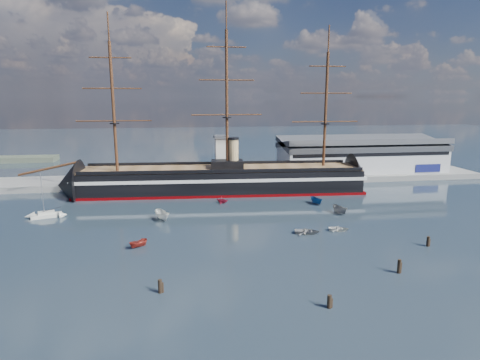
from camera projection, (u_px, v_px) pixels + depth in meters
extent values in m
plane|color=#1F2E3C|center=(223.00, 209.00, 109.62)|extent=(600.00, 600.00, 0.00)
cube|color=slate|center=(240.00, 181.00, 145.91)|extent=(180.00, 18.00, 2.00)
cube|color=#B7BABC|center=(361.00, 157.00, 155.17)|extent=(62.00, 20.00, 10.00)
cube|color=#3F4247|center=(362.00, 143.00, 154.03)|extent=(63.00, 21.00, 2.00)
cube|color=silver|center=(221.00, 158.00, 140.17)|extent=(4.00, 4.00, 14.00)
cube|color=#3F4247|center=(221.00, 137.00, 138.64)|extent=(5.00, 5.00, 1.00)
cube|color=black|center=(221.00, 180.00, 128.41)|extent=(88.78, 21.07, 7.00)
cube|color=silver|center=(221.00, 176.00, 128.16)|extent=(90.79, 21.43, 1.00)
cube|color=#590003|center=(221.00, 191.00, 129.15)|extent=(90.79, 21.39, 0.90)
cone|color=black|center=(69.00, 185.00, 121.87)|extent=(14.88, 16.46, 15.68)
cone|color=black|center=(358.00, 177.00, 135.07)|extent=(11.89, 16.29, 15.68)
cube|color=brown|center=(221.00, 169.00, 127.67)|extent=(88.71, 19.79, 0.40)
cube|color=black|center=(227.00, 164.00, 127.67)|extent=(10.33, 6.57, 2.50)
cylinder|color=tan|center=(233.00, 153.00, 127.24)|extent=(3.20, 3.20, 9.00)
cylinder|color=#381E0F|center=(48.00, 169.00, 120.00)|extent=(17.76, 1.73, 4.43)
cylinder|color=#381E0F|center=(113.00, 108.00, 119.21)|extent=(0.90, 0.90, 38.00)
cylinder|color=#381E0F|center=(227.00, 101.00, 123.63)|extent=(0.90, 0.90, 42.00)
cylinder|color=#381E0F|center=(326.00, 110.00, 128.78)|extent=(0.90, 0.90, 36.00)
cube|color=beige|center=(47.00, 216.00, 101.77)|extent=(7.53, 4.27, 0.96)
cube|color=beige|center=(46.00, 213.00, 101.62)|extent=(4.15, 2.67, 0.77)
cylinder|color=#B2B2B7|center=(42.00, 194.00, 100.52)|extent=(0.15, 0.15, 10.61)
imported|color=silver|center=(163.00, 220.00, 99.51)|extent=(8.11, 5.61, 3.05)
imported|color=gray|center=(307.00, 234.00, 89.73)|extent=(2.20, 3.70, 1.61)
imported|color=gray|center=(340.00, 214.00, 105.29)|extent=(6.83, 3.91, 2.58)
imported|color=maroon|center=(222.00, 203.00, 115.60)|extent=(5.29, 6.19, 2.12)
imported|color=silver|center=(339.00, 231.00, 91.79)|extent=(1.86, 3.08, 1.34)
imported|color=navy|center=(316.00, 204.00, 114.46)|extent=(6.35, 3.54, 2.40)
imported|color=maroon|center=(139.00, 248.00, 81.57)|extent=(4.42, 4.84, 1.93)
cylinder|color=black|center=(160.00, 293.00, 62.74)|extent=(0.64, 0.64, 2.93)
cylinder|color=black|center=(329.00, 308.00, 58.27)|extent=(0.64, 0.64, 2.73)
cylinder|color=black|center=(399.00, 273.00, 69.75)|extent=(0.64, 0.64, 3.21)
cylinder|color=black|center=(428.00, 246.00, 82.27)|extent=(0.64, 0.64, 2.80)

